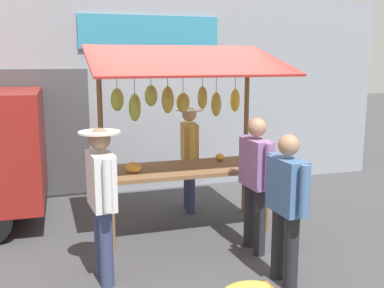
{
  "coord_description": "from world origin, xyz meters",
  "views": [
    {
      "loc": [
        1.7,
        5.69,
        2.31
      ],
      "look_at": [
        0.0,
        0.3,
        1.25
      ],
      "focal_mm": 42.51,
      "sensor_mm": 36.0,
      "label": 1
    }
  ],
  "objects_px": {
    "market_stall": "(182,115)",
    "shopper_with_shopping_bag": "(256,175)",
    "shopper_with_ponytail": "(102,193)",
    "shopper_in_grey_tee": "(287,200)",
    "vendor_with_sunhat": "(189,150)"
  },
  "relations": [
    {
      "from": "shopper_with_shopping_bag",
      "to": "shopper_in_grey_tee",
      "type": "relative_size",
      "value": 1.04
    },
    {
      "from": "vendor_with_sunhat",
      "to": "shopper_in_grey_tee",
      "type": "relative_size",
      "value": 1.02
    },
    {
      "from": "market_stall",
      "to": "shopper_in_grey_tee",
      "type": "height_order",
      "value": "market_stall"
    },
    {
      "from": "shopper_with_shopping_bag",
      "to": "shopper_with_ponytail",
      "type": "distance_m",
      "value": 1.85
    },
    {
      "from": "shopper_with_ponytail",
      "to": "vendor_with_sunhat",
      "type": "bearing_deg",
      "value": -44.23
    },
    {
      "from": "market_stall",
      "to": "shopper_with_ponytail",
      "type": "height_order",
      "value": "market_stall"
    },
    {
      "from": "shopper_in_grey_tee",
      "to": "market_stall",
      "type": "bearing_deg",
      "value": 14.04
    },
    {
      "from": "shopper_in_grey_tee",
      "to": "shopper_with_ponytail",
      "type": "distance_m",
      "value": 1.89
    },
    {
      "from": "market_stall",
      "to": "shopper_with_shopping_bag",
      "type": "height_order",
      "value": "market_stall"
    },
    {
      "from": "vendor_with_sunhat",
      "to": "shopper_with_ponytail",
      "type": "relative_size",
      "value": 0.98
    },
    {
      "from": "shopper_in_grey_tee",
      "to": "shopper_with_ponytail",
      "type": "relative_size",
      "value": 0.97
    },
    {
      "from": "shopper_with_shopping_bag",
      "to": "shopper_in_grey_tee",
      "type": "height_order",
      "value": "shopper_with_shopping_bag"
    },
    {
      "from": "market_stall",
      "to": "shopper_with_shopping_bag",
      "type": "bearing_deg",
      "value": 122.33
    },
    {
      "from": "shopper_with_shopping_bag",
      "to": "shopper_with_ponytail",
      "type": "xyz_separation_m",
      "value": [
        1.84,
        0.23,
        0.02
      ]
    },
    {
      "from": "shopper_in_grey_tee",
      "to": "vendor_with_sunhat",
      "type": "bearing_deg",
      "value": 2.7
    }
  ]
}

